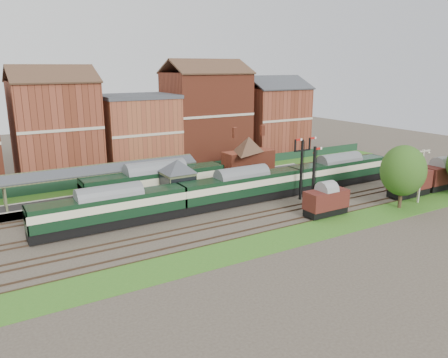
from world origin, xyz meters
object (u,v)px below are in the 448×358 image
signal_box (178,182)px  goods_van_a (326,201)px  dmu_train (242,186)px  platform_railcar (156,183)px  semaphore_bracket (302,165)px

signal_box → goods_van_a: (13.30, -12.25, -1.34)m
dmu_train → platform_railcar: platform_railcar is taller
goods_van_a → signal_box: bearing=137.4°
semaphore_bracket → platform_railcar: size_ratio=0.43×
dmu_train → goods_van_a: (5.91, -9.00, -0.45)m
signal_box → platform_railcar: (-1.67, 3.25, -0.64)m
dmu_train → goods_van_a: size_ratio=9.59×
semaphore_bracket → goods_van_a: size_ratio=1.54×
dmu_train → platform_railcar: bearing=144.4°
dmu_train → goods_van_a: 10.78m
signal_box → semaphore_bracket: bearing=-20.9°
goods_van_a → dmu_train: bearing=123.3°
semaphore_bracket → dmu_train: size_ratio=0.16×
platform_railcar → signal_box: bearing=-62.8°
dmu_train → semaphore_bracket: bearing=-18.1°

